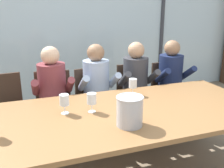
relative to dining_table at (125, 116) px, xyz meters
The scene contains 18 objects.
ground 1.20m from the dining_table, 90.00° to the left, with size 14.00×14.00×0.00m, color #847056.
window_glass_panel 2.55m from the dining_table, 90.00° to the left, with size 7.82×0.03×2.60m, color silver.
window_mullion_right 3.08m from the dining_table, 54.32° to the left, with size 0.06×0.06×2.60m, color #38383D.
hillside_vineyard 6.85m from the dining_table, 90.00° to the left, with size 13.82×2.40×1.96m, color #386633.
dining_table is the anchor object (origin of this frame).
chair_near_curtain 1.49m from the dining_table, 136.27° to the left, with size 0.48×0.48×0.88m.
chair_left_of_center 1.12m from the dining_table, 118.19° to the left, with size 0.48×0.48×0.88m.
chair_center 0.99m from the dining_table, 91.11° to the left, with size 0.50×0.50×0.88m.
chair_right_of_center 1.14m from the dining_table, 61.60° to the left, with size 0.49×0.49×0.88m.
chair_near_window_right 1.44m from the dining_table, 42.69° to the left, with size 0.46×0.46×0.88m.
person_maroon_top 1.01m from the dining_table, 121.87° to the left, with size 0.47×0.62×1.20m.
person_pale_blue_shirt 0.86m from the dining_table, 89.85° to the left, with size 0.46×0.61×1.20m.
person_charcoal_jacket 1.01m from the dining_table, 58.65° to the left, with size 0.48×0.62×1.20m.
person_navy_polo 1.35m from the dining_table, 39.34° to the left, with size 0.47×0.62×1.20m.
ice_bucket_primary 0.34m from the dining_table, 105.11° to the right, with size 0.21×0.21×0.24m.
wine_glass_near_bucket 0.34m from the dining_table, 165.27° to the left, with size 0.08×0.08×0.17m.
wine_glass_center_pour 0.56m from the dining_table, 166.90° to the left, with size 0.08×0.08×0.17m.
wine_glass_by_right_taster 0.48m from the dining_table, 57.28° to the left, with size 0.08×0.08×0.17m.
Camera 1 is at (-0.80, -1.93, 1.62)m, focal length 40.41 mm.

